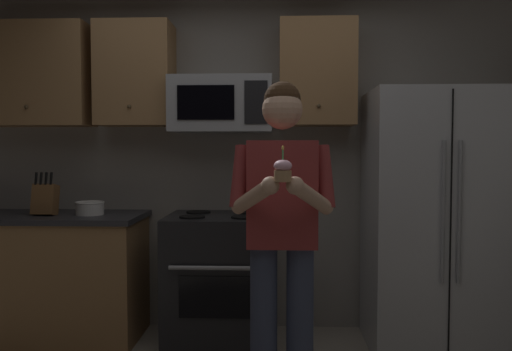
{
  "coord_description": "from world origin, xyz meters",
  "views": [
    {
      "loc": [
        0.26,
        -2.34,
        1.39
      ],
      "look_at": [
        0.14,
        0.49,
        1.25
      ],
      "focal_mm": 36.51,
      "sensor_mm": 36.0,
      "label": 1
    }
  ],
  "objects": [
    {
      "name": "counter_left",
      "position": [
        -1.45,
        1.38,
        0.46
      ],
      "size": [
        1.44,
        0.66,
        0.92
      ],
      "color": "#9E7247",
      "rests_on": "ground"
    },
    {
      "name": "oven_range",
      "position": [
        -0.15,
        1.36,
        0.46
      ],
      "size": [
        0.76,
        0.7,
        0.93
      ],
      "color": "black",
      "rests_on": "ground"
    },
    {
      "name": "person",
      "position": [
        0.29,
        0.48,
        1.0
      ],
      "size": [
        0.6,
        0.48,
        1.76
      ],
      "color": "#383F59",
      "rests_on": "ground"
    },
    {
      "name": "bowl_large_white",
      "position": [
        -1.1,
        1.36,
        0.97
      ],
      "size": [
        0.21,
        0.21,
        0.1
      ],
      "color": "white",
      "rests_on": "counter_left"
    },
    {
      "name": "knife_block",
      "position": [
        -1.42,
        1.33,
        1.03
      ],
      "size": [
        0.16,
        0.15,
        0.32
      ],
      "color": "brown",
      "rests_on": "counter_left"
    },
    {
      "name": "cupcake",
      "position": [
        0.29,
        0.15,
        1.29
      ],
      "size": [
        0.09,
        0.09,
        0.17
      ],
      "color": "#A87F56"
    },
    {
      "name": "refrigerator",
      "position": [
        1.35,
        1.32,
        0.9
      ],
      "size": [
        0.9,
        0.75,
        1.8
      ],
      "color": "#B7BABF",
      "rests_on": "ground"
    },
    {
      "name": "wall_back",
      "position": [
        0.0,
        1.75,
        1.3
      ],
      "size": [
        4.4,
        0.1,
        2.6
      ],
      "primitive_type": "cube",
      "color": "gray",
      "rests_on": "ground"
    },
    {
      "name": "cabinet_row_upper",
      "position": [
        -0.72,
        1.53,
        1.95
      ],
      "size": [
        2.78,
        0.36,
        0.76
      ],
      "color": "#9E7247"
    },
    {
      "name": "microwave",
      "position": [
        -0.15,
        1.48,
        1.72
      ],
      "size": [
        0.74,
        0.41,
        0.4
      ],
      "color": "#9EA0A5"
    }
  ]
}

